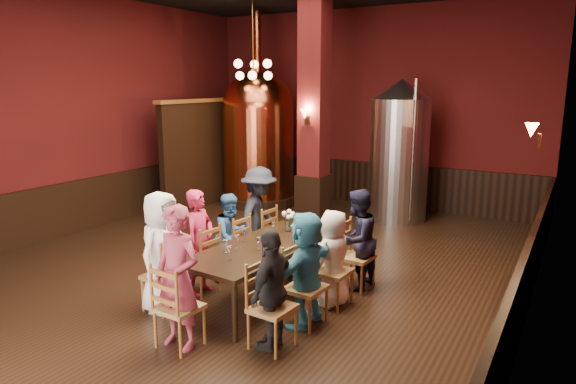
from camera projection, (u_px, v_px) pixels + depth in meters
The scene contains 38 objects.
room at pixel (247, 123), 7.64m from camera, with size 10.00×10.02×4.50m.
wainscot_right at pixel (525, 284), 6.08m from camera, with size 0.08×9.90×1.00m, color black.
wainscot_back at pixel (366, 183), 12.21m from camera, with size 7.90×0.08×1.00m, color black.
wainscot_left at pixel (79, 206), 9.94m from camera, with size 0.08×9.90×1.00m, color black.
column at pixel (314, 113), 10.16m from camera, with size 0.58×0.58×4.50m, color #4C1011.
partition at pixel (212, 153), 12.14m from camera, with size 0.22×3.50×2.40m, color black.
pendant_cluster at pixel (253, 70), 10.80m from camera, with size 0.90×0.90×1.70m, color #A57226, non-canonical shape.
sconce_wall at pixel (540, 134), 6.43m from camera, with size 0.20×0.20×0.36m, color black, non-canonical shape.
sconce_column at pixel (307, 116), 9.92m from camera, with size 0.20×0.20×0.36m, color black, non-canonical shape.
dining_table at pixel (265, 249), 6.76m from camera, with size 1.18×2.47×0.75m.
chair_0 at pixel (163, 275), 6.46m from camera, with size 0.46×0.46×0.92m, color brown, non-canonical shape.
person_0 at pixel (162, 252), 6.40m from camera, with size 0.75×0.49×1.54m, color white.
chair_1 at pixel (200, 260), 7.00m from camera, with size 0.46×0.46×0.92m, color brown, non-canonical shape.
person_1 at pixel (200, 242), 6.95m from camera, with size 0.53×0.35×1.44m, color #AA1D43.
chair_2 at pixel (232, 248), 7.54m from camera, with size 0.46×0.46×0.92m, color brown, non-canonical shape.
person_2 at pixel (232, 236), 7.50m from camera, with size 0.62×0.30×1.27m, color #29548A.
chair_3 at pixel (259, 237), 8.08m from camera, with size 0.46×0.46×0.92m, color brown, non-canonical shape.
person_3 at pixel (259, 217), 8.01m from camera, with size 1.01×0.58×1.57m, color black.
chair_4 at pixel (272, 308), 5.53m from camera, with size 0.46×0.46×0.92m, color brown, non-canonical shape.
person_4 at pixel (272, 289), 5.48m from camera, with size 0.79×0.33×1.34m, color black.
chair_5 at pixel (306, 288), 6.07m from camera, with size 0.46×0.46×0.92m, color brown, non-canonical shape.
person_5 at pixel (306, 269), 6.02m from camera, with size 1.29×0.41×1.39m, color teal.
chair_6 at pixel (333, 271), 6.60m from camera, with size 0.46×0.46×0.92m, color brown, non-canonical shape.
person_6 at pixel (333, 258), 6.57m from camera, with size 0.62×0.40×1.26m, color beige.
chair_7 at pixel (356, 257), 7.15m from camera, with size 0.46×0.46×0.92m, color brown, non-canonical shape.
person_7 at pixel (357, 240), 7.09m from camera, with size 0.69×0.34×1.42m, color black.
chair_8 at pixel (179, 307), 5.55m from camera, with size 0.46×0.46×0.92m, color brown, non-canonical shape.
person_8 at pixel (178, 278), 5.48m from camera, with size 0.58×0.38×1.59m, color #953145.
copper_kettle at pixel (258, 136), 12.06m from camera, with size 2.07×2.07×4.40m.
steel_vessel at pixel (399, 151), 10.59m from camera, with size 1.52×1.52×2.91m.
rose_vase at pixel (288, 217), 7.31m from camera, with size 0.19×0.19×0.32m.
wine_glass_0 at pixel (225, 246), 6.40m from camera, with size 0.07×0.07×0.17m, color white, non-canonical shape.
wine_glass_1 at pixel (244, 235), 6.86m from camera, with size 0.07×0.07×0.17m, color white, non-canonical shape.
wine_glass_2 at pixel (258, 244), 6.50m from camera, with size 0.07×0.07×0.17m, color white, non-canonical shape.
wine_glass_3 at pixel (237, 242), 6.59m from camera, with size 0.07×0.07×0.17m, color white, non-canonical shape.
wine_glass_4 at pixel (229, 253), 6.14m from camera, with size 0.07×0.07×0.17m, color white, non-canonical shape.
wine_glass_5 at pixel (300, 229), 7.16m from camera, with size 0.07×0.07×0.17m, color white, non-canonical shape.
wine_glass_6 at pixel (273, 228), 7.22m from camera, with size 0.07×0.07×0.17m, color white, non-canonical shape.
Camera 1 is at (4.38, -6.35, 2.84)m, focal length 32.00 mm.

